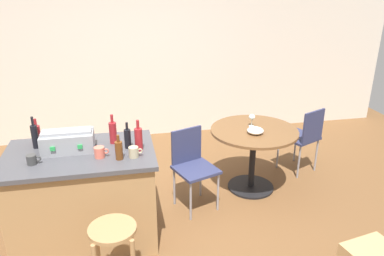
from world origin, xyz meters
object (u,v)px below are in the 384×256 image
object	(u,v)px
folding_chair_far	(192,163)
cup_0	(32,160)
cup_1	(134,152)
bottle_5	(119,150)
wooden_stool	(114,245)
dining_table	(253,144)
bottle_2	(128,138)
toolbox	(68,141)
cup_2	(100,152)
folding_chair_near	(304,135)
serving_bowl	(255,131)
bottle_1	(139,139)
bottle_0	(35,136)
wine_glass	(252,117)
bottle_3	(113,132)
kitchen_island	(85,196)
bottle_4	(37,134)

from	to	relation	value
folding_chair_far	cup_0	distance (m)	1.60
cup_1	folding_chair_far	bearing A→B (deg)	41.42
bottle_5	wooden_stool	bearing A→B (deg)	-98.42
dining_table	bottle_2	size ratio (longest dim) A/B	4.05
toolbox	cup_0	bearing A→B (deg)	-142.23
folding_chair_far	toolbox	world-z (taller)	toolbox
toolbox	cup_2	size ratio (longest dim) A/B	3.61
folding_chair_near	bottle_2	xyz separation A→B (m)	(-2.18, -0.82, 0.49)
folding_chair_near	serving_bowl	distance (m)	0.93
folding_chair_far	bottle_1	bearing A→B (deg)	-143.76
bottle_0	cup_2	xyz separation A→B (m)	(0.57, -0.31, -0.07)
bottle_5	bottle_0	bearing A→B (deg)	152.36
bottle_1	wine_glass	world-z (taller)	bottle_1
folding_chair_near	serving_bowl	bearing A→B (deg)	-154.58
folding_chair_far	cup_1	xyz separation A→B (m)	(-0.62, -0.55, 0.44)
cup_2	wine_glass	xyz separation A→B (m)	(1.66, 0.80, -0.10)
wooden_stool	bottle_3	world-z (taller)	bottle_3
cup_2	folding_chair_near	bearing A→B (deg)	21.73
folding_chair_near	cup_0	bearing A→B (deg)	-161.60
bottle_0	bottle_5	size ratio (longest dim) A/B	1.35
cup_1	kitchen_island	bearing A→B (deg)	158.47
toolbox	cup_1	distance (m)	0.61
dining_table	serving_bowl	size ratio (longest dim) A/B	5.45
serving_bowl	wine_glass	bearing A→B (deg)	80.84
kitchen_island	folding_chair_near	distance (m)	2.74
wooden_stool	wine_glass	size ratio (longest dim) A/B	4.43
cup_2	cup_1	bearing A→B (deg)	-10.32
bottle_5	cup_2	xyz separation A→B (m)	(-0.16, 0.07, -0.04)
dining_table	cup_2	xyz separation A→B (m)	(-1.66, -0.70, 0.38)
kitchen_island	bottle_4	distance (m)	0.72
wooden_stool	cup_2	xyz separation A→B (m)	(-0.08, 0.64, 0.47)
bottle_1	toolbox	bearing A→B (deg)	170.01
wooden_stool	bottle_0	world-z (taller)	bottle_0
folding_chair_near	bottle_3	distance (m)	2.46
bottle_1	cup_2	distance (m)	0.35
kitchen_island	bottle_0	distance (m)	0.70
kitchen_island	cup_0	bearing A→B (deg)	-156.78
dining_table	folding_chair_far	size ratio (longest dim) A/B	1.14
dining_table	wine_glass	size ratio (longest dim) A/B	6.84
folding_chair_far	cup_2	distance (m)	1.12
wooden_stool	bottle_1	xyz separation A→B (m)	(0.26, 0.72, 0.54)
bottle_2	serving_bowl	distance (m)	1.46
wooden_stool	dining_table	distance (m)	2.07
toolbox	bottle_0	world-z (taller)	bottle_0
bottle_2	serving_bowl	world-z (taller)	bottle_2
toolbox	wine_glass	bearing A→B (deg)	17.68
bottle_5	cup_1	bearing A→B (deg)	7.60
bottle_2	bottle_5	distance (m)	0.23
bottle_5	serving_bowl	bearing A→B (deg)	24.11
wooden_stool	dining_table	world-z (taller)	dining_table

